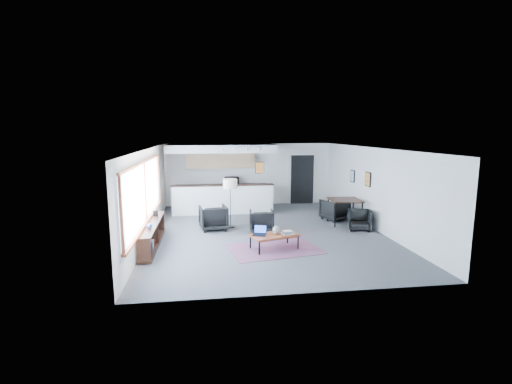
{
  "coord_description": "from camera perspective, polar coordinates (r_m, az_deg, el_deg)",
  "views": [
    {
      "loc": [
        -1.8,
        -11.08,
        3.1
      ],
      "look_at": [
        -0.25,
        0.4,
        1.2
      ],
      "focal_mm": 26.0,
      "sensor_mm": 36.0,
      "label": 1
    }
  ],
  "objects": [
    {
      "name": "wall_art_upper",
      "position": [
        13.92,
        14.63,
        2.39
      ],
      "size": [
        0.03,
        0.34,
        0.44
      ],
      "color": "black",
      "rests_on": "room"
    },
    {
      "name": "microwave",
      "position": [
        15.39,
        -3.8,
        1.89
      ],
      "size": [
        0.6,
        0.37,
        0.38
      ],
      "primitive_type": "imported",
      "rotation": [
        0.0,
        0.0,
        0.11
      ],
      "color": "black",
      "rests_on": "kitchenette"
    },
    {
      "name": "laptop",
      "position": [
        9.88,
        0.61,
        -6.14
      ],
      "size": [
        0.41,
        0.37,
        0.24
      ],
      "rotation": [
        0.0,
        0.0,
        -0.32
      ],
      "color": "black",
      "rests_on": "coffee_table"
    },
    {
      "name": "armchair_right",
      "position": [
        11.6,
        0.86,
        -4.3
      ],
      "size": [
        0.78,
        0.73,
        0.75
      ],
      "primitive_type": "imported",
      "rotation": [
        0.0,
        0.0,
        3.06
      ],
      "color": "black",
      "rests_on": "floor"
    },
    {
      "name": "track_light",
      "position": [
        13.35,
        -2.49,
        6.82
      ],
      "size": [
        1.6,
        0.07,
        0.15
      ],
      "color": "silver",
      "rests_on": "room"
    },
    {
      "name": "dining_table",
      "position": [
        12.85,
        13.51,
        -1.41
      ],
      "size": [
        1.06,
        1.06,
        0.85
      ],
      "rotation": [
        0.0,
        0.0,
        -0.06
      ],
      "color": "black",
      "rests_on": "floor"
    },
    {
      "name": "doorway",
      "position": [
        16.16,
        7.08,
        2.02
      ],
      "size": [
        1.1,
        0.12,
        2.15
      ],
      "color": "black",
      "rests_on": "room"
    },
    {
      "name": "coaster",
      "position": [
        9.71,
        3.63,
        -6.85
      ],
      "size": [
        0.12,
        0.12,
        0.01
      ],
      "rotation": [
        0.0,
        0.0,
        0.23
      ],
      "color": "#E5590C",
      "rests_on": "coffee_table"
    },
    {
      "name": "wall_art_lower",
      "position": [
        12.73,
        16.85,
        1.9
      ],
      "size": [
        0.03,
        0.38,
        0.48
      ],
      "color": "black",
      "rests_on": "room"
    },
    {
      "name": "floor_lamp",
      "position": [
        11.96,
        -3.99,
        1.01
      ],
      "size": [
        0.61,
        0.61,
        1.59
      ],
      "rotation": [
        0.0,
        0.0,
        -0.43
      ],
      "color": "black",
      "rests_on": "floor"
    },
    {
      "name": "console",
      "position": [
        10.52,
        -15.69,
        -6.36
      ],
      "size": [
        0.35,
        3.0,
        0.8
      ],
      "color": "black",
      "rests_on": "floor"
    },
    {
      "name": "dining_chair_far",
      "position": [
        13.4,
        11.99,
        -2.76
      ],
      "size": [
        0.86,
        0.84,
        0.7
      ],
      "primitive_type": "imported",
      "rotation": [
        0.0,
        0.0,
        3.51
      ],
      "color": "black",
      "rests_on": "floor"
    },
    {
      "name": "coffee_table",
      "position": [
        9.91,
        2.82,
        -6.71
      ],
      "size": [
        1.37,
        0.99,
        0.4
      ],
      "rotation": [
        0.0,
        0.0,
        0.29
      ],
      "color": "brown",
      "rests_on": "floor"
    },
    {
      "name": "armchair_left",
      "position": [
        11.89,
        -6.59,
        -3.76
      ],
      "size": [
        0.93,
        0.89,
        0.86
      ],
      "primitive_type": "imported",
      "rotation": [
        0.0,
        0.0,
        3.28
      ],
      "color": "black",
      "rests_on": "floor"
    },
    {
      "name": "kitchenette",
      "position": [
        14.9,
        -5.32,
        2.62
      ],
      "size": [
        4.2,
        1.96,
        2.6
      ],
      "color": "white",
      "rests_on": "floor"
    },
    {
      "name": "book_stack",
      "position": [
        9.95,
        4.88,
        -6.24
      ],
      "size": [
        0.32,
        0.27,
        0.09
      ],
      "rotation": [
        0.0,
        0.0,
        0.18
      ],
      "color": "silver",
      "rests_on": "coffee_table"
    },
    {
      "name": "window",
      "position": [
        10.45,
        -16.73,
        -0.17
      ],
      "size": [
        0.1,
        5.95,
        1.66
      ],
      "color": "#8CBFFF",
      "rests_on": "room"
    },
    {
      "name": "kilim_rug",
      "position": [
        10.01,
        2.8,
        -8.72
      ],
      "size": [
        2.6,
        2.0,
        0.01
      ],
      "rotation": [
        0.0,
        0.0,
        0.18
      ],
      "color": "#65364F",
      "rests_on": "floor"
    },
    {
      "name": "ceramic_pot",
      "position": [
        9.89,
        3.18,
        -5.89
      ],
      "size": [
        0.22,
        0.22,
        0.22
      ],
      "rotation": [
        0.0,
        0.0,
        0.26
      ],
      "color": "gray",
      "rests_on": "coffee_table"
    },
    {
      "name": "room",
      "position": [
        11.37,
        1.53,
        0.18
      ],
      "size": [
        7.02,
        9.02,
        2.62
      ],
      "color": "#49494C",
      "rests_on": "ground"
    },
    {
      "name": "dining_chair_near",
      "position": [
        12.28,
        15.61,
        -4.23
      ],
      "size": [
        0.72,
        0.7,
        0.6
      ],
      "primitive_type": "imported",
      "rotation": [
        0.0,
        0.0,
        -0.3
      ],
      "color": "black",
      "rests_on": "floor"
    }
  ]
}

